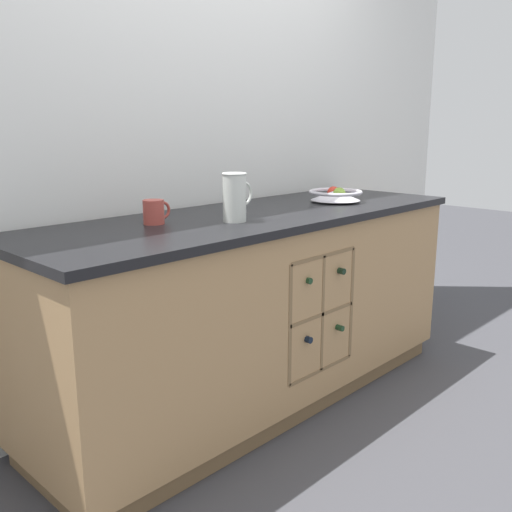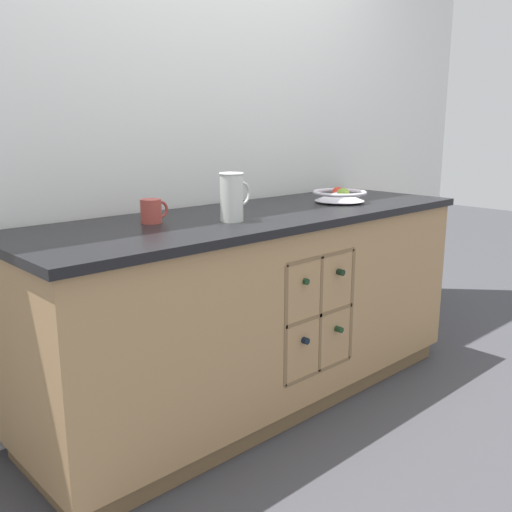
% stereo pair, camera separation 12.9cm
% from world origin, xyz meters
% --- Properties ---
extents(ground_plane, '(14.00, 14.00, 0.00)m').
position_xyz_m(ground_plane, '(0.00, 0.00, 0.00)').
color(ground_plane, '#424247').
extents(back_wall, '(4.60, 0.06, 2.55)m').
position_xyz_m(back_wall, '(0.00, 0.41, 1.27)').
color(back_wall, white).
rests_on(back_wall, ground_plane).
extents(kitchen_island, '(2.24, 0.73, 0.91)m').
position_xyz_m(kitchen_island, '(0.00, -0.00, 0.46)').
color(kitchen_island, brown).
rests_on(kitchen_island, ground_plane).
extents(fruit_bowl, '(0.27, 0.27, 0.08)m').
position_xyz_m(fruit_bowl, '(0.55, -0.04, 0.95)').
color(fruit_bowl, silver).
rests_on(fruit_bowl, kitchen_island).
extents(white_pitcher, '(0.15, 0.10, 0.20)m').
position_xyz_m(white_pitcher, '(-0.23, -0.10, 1.01)').
color(white_pitcher, silver).
rests_on(white_pitcher, kitchen_island).
extents(ceramic_mug, '(0.12, 0.08, 0.10)m').
position_xyz_m(ceramic_mug, '(-0.49, 0.09, 0.96)').
color(ceramic_mug, '#B7473D').
rests_on(ceramic_mug, kitchen_island).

